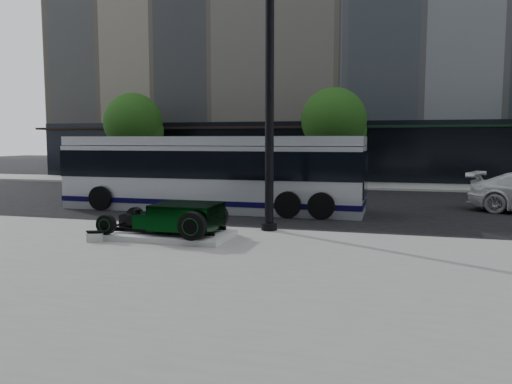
# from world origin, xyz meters

# --- Properties ---
(ground) EXTENTS (120.00, 120.00, 0.00)m
(ground) POSITION_xyz_m (0.00, 0.00, 0.00)
(ground) COLOR black
(ground) RESTS_ON ground
(sidewalk_near) EXTENTS (70.00, 17.00, 0.12)m
(sidewalk_near) POSITION_xyz_m (0.00, -10.50, 0.06)
(sidewalk_near) COLOR gray
(sidewalk_near) RESTS_ON ground
(sidewalk_far) EXTENTS (70.00, 4.00, 0.12)m
(sidewalk_far) POSITION_xyz_m (0.00, 14.00, 0.06)
(sidewalk_far) COLOR gray
(sidewalk_far) RESTS_ON ground
(street_trees) EXTENTS (29.80, 3.80, 5.70)m
(street_trees) POSITION_xyz_m (1.15, 13.07, 3.77)
(street_trees) COLOR black
(street_trees) RESTS_ON sidewalk_far
(display_plinth) EXTENTS (3.40, 1.80, 0.15)m
(display_plinth) POSITION_xyz_m (-1.49, -4.05, 0.20)
(display_plinth) COLOR silver
(display_plinth) RESTS_ON sidewalk_near
(hot_rod) EXTENTS (3.22, 2.00, 0.81)m
(hot_rod) POSITION_xyz_m (-1.16, -4.05, 0.70)
(hot_rod) COLOR black
(hot_rod) RESTS_ON display_plinth
(info_plaque) EXTENTS (0.48, 0.41, 0.31)m
(info_plaque) POSITION_xyz_m (-3.16, -5.02, 0.24)
(info_plaque) COLOR silver
(info_plaque) RESTS_ON sidewalk_near
(lamppost) EXTENTS (0.47, 0.47, 8.56)m
(lamppost) POSITION_xyz_m (0.89, -2.22, 4.08)
(lamppost) COLOR black
(lamppost) RESTS_ON sidewalk_near
(transit_bus) EXTENTS (12.12, 2.88, 2.92)m
(transit_bus) POSITION_xyz_m (-2.58, 2.24, 1.49)
(transit_bus) COLOR silver
(transit_bus) RESTS_ON ground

